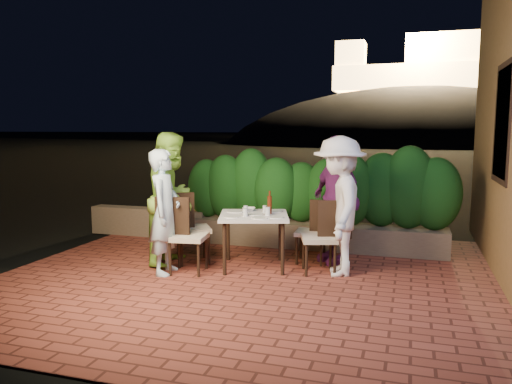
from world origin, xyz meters
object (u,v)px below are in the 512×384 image
at_px(diner_blue, 165,212).
at_px(bowl, 249,209).
at_px(chair_left_front, 188,235).
at_px(diner_green, 173,198).
at_px(beer_bottle, 270,202).
at_px(chair_right_back, 311,231).
at_px(dining_table, 254,241).
at_px(chair_right_front, 319,237).
at_px(diner_white, 339,206).
at_px(diner_purple, 335,200).
at_px(chair_left_back, 193,227).
at_px(parapet_lamp, 180,206).

bearing_deg(diner_blue, bowl, -52.99).
bearing_deg(chair_left_front, diner_green, 129.09).
distance_m(beer_bottle, chair_right_back, 0.78).
xyz_separation_m(dining_table, diner_blue, (-1.04, -0.62, 0.46)).
bearing_deg(chair_right_front, beer_bottle, -26.05).
xyz_separation_m(diner_white, diner_purple, (-0.13, 0.57, -0.00)).
distance_m(dining_table, chair_left_back, 0.93).
bearing_deg(diner_white, beer_bottle, -107.27).
bearing_deg(chair_right_back, diner_green, 15.53).
xyz_separation_m(diner_green, diner_purple, (2.22, 0.71, -0.02)).
bearing_deg(chair_left_back, diner_white, -31.83).
xyz_separation_m(dining_table, chair_left_back, (-0.92, -0.00, 0.14)).
bearing_deg(beer_bottle, diner_purple, 29.48).
height_order(diner_purple, parapet_lamp, diner_purple).
bearing_deg(diner_blue, chair_right_back, -65.63).
height_order(chair_right_front, parapet_lamp, chair_right_front).
xyz_separation_m(beer_bottle, diner_blue, (-1.24, -0.73, -0.08)).
relative_size(chair_right_front, diner_green, 0.52).
distance_m(bowl, diner_green, 1.10).
height_order(beer_bottle, diner_white, diner_white).
xyz_separation_m(bowl, diner_green, (-1.02, -0.38, 0.17)).
relative_size(diner_blue, parapet_lamp, 11.89).
height_order(chair_left_back, chair_right_back, chair_left_back).
xyz_separation_m(chair_left_front, diner_blue, (-0.28, -0.12, 0.32)).
distance_m(dining_table, diner_green, 1.31).
distance_m(chair_left_back, chair_right_back, 1.70).
bearing_deg(parapet_lamp, dining_table, -37.81).
relative_size(chair_left_back, chair_right_front, 1.04).
bearing_deg(diner_white, chair_right_back, -147.33).
height_order(chair_left_back, diner_blue, diner_blue).
relative_size(chair_left_front, diner_white, 0.56).
bearing_deg(diner_white, bowl, -112.18).
xyz_separation_m(beer_bottle, diner_green, (-1.37, -0.23, 0.03)).
relative_size(bowl, diner_blue, 0.11).
xyz_separation_m(beer_bottle, parapet_lamp, (-2.01, 1.29, -0.34)).
distance_m(beer_bottle, chair_left_front, 1.21).
xyz_separation_m(diner_blue, diner_green, (-0.14, 0.51, 0.11)).
relative_size(chair_left_front, diner_purple, 0.56).
xyz_separation_m(chair_left_front, parapet_lamp, (-1.05, 1.91, 0.06)).
height_order(dining_table, diner_purple, diner_purple).
relative_size(beer_bottle, diner_green, 0.17).
bearing_deg(chair_left_front, dining_table, 25.36).
height_order(beer_bottle, parapet_lamp, beer_bottle).
relative_size(dining_table, chair_right_front, 0.95).
bearing_deg(parapet_lamp, diner_blue, -69.08).
bearing_deg(chair_right_back, parapet_lamp, -22.14).
bearing_deg(diner_white, chair_right_front, -97.68).
height_order(dining_table, chair_right_front, chair_right_front).
relative_size(diner_green, diner_white, 1.02).
xyz_separation_m(chair_left_front, chair_right_back, (1.47, 0.99, -0.05)).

